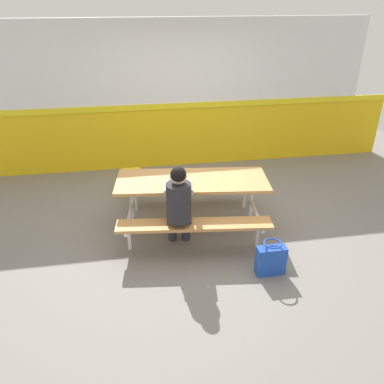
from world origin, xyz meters
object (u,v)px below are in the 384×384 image
student_nearer (179,202)px  tote_bag_bright (271,260)px  backpack_dark (132,182)px  picnic_table_main (192,190)px

student_nearer → tote_bag_bright: size_ratio=2.81×
backpack_dark → tote_bag_bright: bearing=-56.0°
student_nearer → tote_bag_bright: bearing=-32.1°
backpack_dark → student_nearer: bearing=-71.7°
picnic_table_main → backpack_dark: bearing=125.2°
student_nearer → backpack_dark: bearing=108.3°
picnic_table_main → student_nearer: size_ratio=1.73×
backpack_dark → tote_bag_bright: size_ratio=1.02×
tote_bag_bright → backpack_dark: bearing=124.0°
tote_bag_bright → student_nearer: bearing=147.9°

